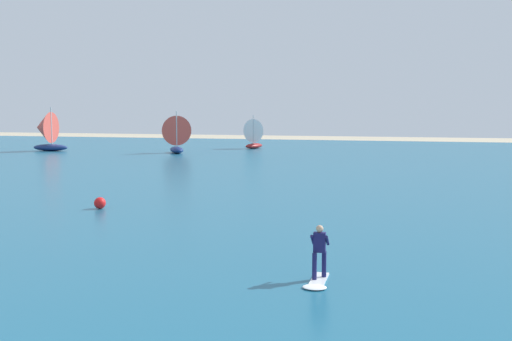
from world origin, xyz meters
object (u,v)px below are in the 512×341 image
kitesurfer (318,262)px  marker_buoy (100,203)px  sailboat_heeled_over (256,133)px  sailboat_mid_left (45,131)px  sailboat_trailing (176,134)px

kitesurfer → marker_buoy: size_ratio=3.28×
sailboat_heeled_over → sailboat_mid_left: bearing=-154.2°
sailboat_trailing → sailboat_mid_left: 16.24m
kitesurfer → marker_buoy: kitesurfer is taller
sailboat_heeled_over → marker_buoy: 48.60m
marker_buoy → kitesurfer: bearing=-38.9°
sailboat_trailing → sailboat_mid_left: size_ratio=0.92×
sailboat_mid_left → kitesurfer: bearing=-49.6°
sailboat_heeled_over → marker_buoy: bearing=-84.5°
kitesurfer → sailboat_heeled_over: (-17.64, 58.87, 1.31)m
sailboat_trailing → sailboat_mid_left: sailboat_mid_left is taller
sailboat_trailing → marker_buoy: (11.46, -38.32, -1.89)m
kitesurfer → sailboat_trailing: size_ratio=0.41×
kitesurfer → sailboat_trailing: 54.65m
sailboat_trailing → sailboat_mid_left: (-16.20, -1.12, 0.19)m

